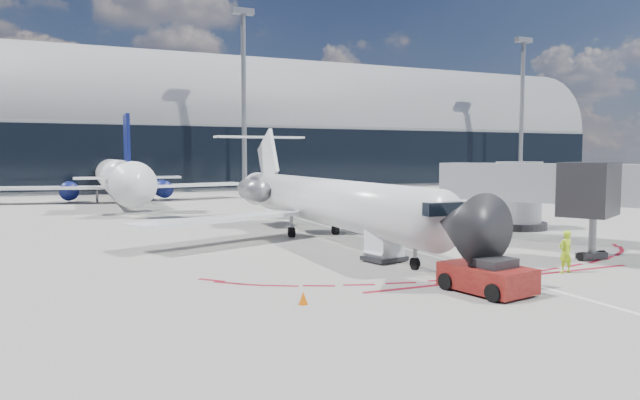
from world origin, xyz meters
name	(u,v)px	position (x,y,z in m)	size (l,w,h in m)	color
ground	(378,241)	(0.00, 0.00, 0.00)	(260.00, 260.00, 0.00)	gray
apron_centerline	(363,237)	(0.00, 2.00, 0.01)	(0.25, 40.00, 0.01)	silver
apron_stop_bar	(508,277)	(0.00, -11.50, 0.01)	(14.00, 0.25, 0.01)	maroon
terminal_building	(187,136)	(0.00, 64.97, 8.52)	(150.00, 24.15, 24.00)	gray
jet_bridge	(539,191)	(9.79, -3.01, 3.01)	(10.03, 15.20, 4.90)	gray
light_mast_centre	(244,104)	(5.00, 48.00, 12.50)	(0.70, 0.70, 25.00)	slate
light_mast_east	(522,114)	(55.00, 48.00, 12.50)	(0.70, 0.70, 25.00)	slate
regional_jet	(322,200)	(-2.79, 2.19, 2.46)	(23.85, 29.41, 7.36)	white
pushback_tug	(487,277)	(-2.59, -13.24, 0.60)	(2.77, 5.37, 1.37)	#570C0D
ramp_worker	(566,252)	(3.00, -11.71, 0.96)	(0.70, 0.46, 1.91)	#B0DE17
uld_container	(384,244)	(-3.03, -6.12, 0.86)	(2.17, 1.97, 1.73)	black
safety_cone_left	(303,298)	(-9.71, -12.16, 0.23)	(0.33, 0.33, 0.46)	#D95904
safety_cone_right	(514,269)	(0.70, -11.06, 0.25)	(0.36, 0.36, 0.50)	#D95904
bg_airliner_1	(117,153)	(-12.65, 38.64, 5.59)	(34.53, 36.57, 11.17)	white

